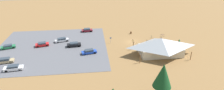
# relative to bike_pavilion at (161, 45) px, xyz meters

# --- Properties ---
(ground) EXTENTS (160.00, 160.00, 0.00)m
(ground) POSITION_rel_bike_pavilion_xyz_m (6.42, -10.24, -2.97)
(ground) COLOR olive
(ground) RESTS_ON ground
(parking_lot_asphalt) EXTENTS (35.29, 33.37, 0.05)m
(parking_lot_asphalt) POSITION_rel_bike_pavilion_xyz_m (33.57, -8.83, -2.95)
(parking_lot_asphalt) COLOR #56565B
(parking_lot_asphalt) RESTS_ON ground
(bike_pavilion) EXTENTS (15.36, 9.15, 5.22)m
(bike_pavilion) POSITION_rel_bike_pavilion_xyz_m (0.00, 0.00, 0.00)
(bike_pavilion) COLOR beige
(bike_pavilion) RESTS_ON ground
(trash_bin) EXTENTS (0.60, 0.60, 0.90)m
(trash_bin) POSITION_rel_bike_pavilion_xyz_m (5.36, -18.11, -2.52)
(trash_bin) COLOR brown
(trash_bin) RESTS_ON ground
(lot_sign) EXTENTS (0.56, 0.08, 2.20)m
(lot_sign) POSITION_rel_bike_pavilion_xyz_m (14.13, -10.09, -1.56)
(lot_sign) COLOR #99999E
(lot_sign) RESTS_ON ground
(pine_far_east) EXTENTS (3.85, 3.85, 8.08)m
(pine_far_east) POSITION_rel_bike_pavilion_xyz_m (6.75, 19.22, 2.47)
(pine_far_east) COLOR brown
(pine_far_east) RESTS_ON ground
(bicycle_green_trailside) EXTENTS (0.65, 1.64, 0.80)m
(bicycle_green_trailside) POSITION_rel_bike_pavilion_xyz_m (-1.46, -13.34, -2.62)
(bicycle_green_trailside) COLOR black
(bicycle_green_trailside) RESTS_ON ground
(bicycle_yellow_yard_left) EXTENTS (0.65, 1.67, 0.82)m
(bicycle_yellow_yard_left) POSITION_rel_bike_pavilion_xyz_m (6.20, -10.14, -2.61)
(bicycle_yellow_yard_left) COLOR black
(bicycle_yellow_yard_left) RESTS_ON ground
(bicycle_silver_edge_south) EXTENTS (1.70, 0.50, 0.88)m
(bicycle_silver_edge_south) POSITION_rel_bike_pavilion_xyz_m (7.23, -4.95, -2.58)
(bicycle_silver_edge_south) COLOR black
(bicycle_silver_edge_south) RESTS_ON ground
(bicycle_teal_by_bin) EXTENTS (1.63, 0.48, 0.82)m
(bicycle_teal_by_bin) POSITION_rel_bike_pavilion_xyz_m (5.12, -7.54, -2.62)
(bicycle_teal_by_bin) COLOR black
(bicycle_teal_by_bin) RESTS_ON ground
(bicycle_purple_front_row) EXTENTS (1.73, 0.48, 0.87)m
(bicycle_purple_front_row) POSITION_rel_bike_pavilion_xyz_m (-5.83, -14.18, -2.58)
(bicycle_purple_front_row) COLOR black
(bicycle_purple_front_row) RESTS_ON ground
(bicycle_black_lone_east) EXTENTS (0.78, 1.63, 0.75)m
(bicycle_black_lone_east) POSITION_rel_bike_pavilion_xyz_m (1.47, -9.74, -2.62)
(bicycle_black_lone_east) COLOR black
(bicycle_black_lone_east) RESTS_ON ground
(bicycle_blue_lone_west) EXTENTS (1.31, 1.04, 0.81)m
(bicycle_blue_lone_west) POSITION_rel_bike_pavilion_xyz_m (-4.29, -11.49, -2.62)
(bicycle_blue_lone_west) COLOR black
(bicycle_blue_lone_west) RESTS_ON ground
(car_maroon_near_entry) EXTENTS (4.35, 2.25, 1.30)m
(car_maroon_near_entry) POSITION_rel_bike_pavilion_xyz_m (22.19, -22.34, -2.27)
(car_maroon_near_entry) COLOR maroon
(car_maroon_near_entry) RESTS_ON parking_lot_asphalt
(car_red_far_end) EXTENTS (4.53, 2.76, 1.32)m
(car_red_far_end) POSITION_rel_bike_pavilion_xyz_m (36.94, -10.16, -2.25)
(car_red_far_end) COLOR red
(car_red_far_end) RESTS_ON parking_lot_asphalt
(car_tan_second_row) EXTENTS (4.83, 2.35, 1.42)m
(car_tan_second_row) POSITION_rel_bike_pavilion_xyz_m (44.96, 0.08, -2.22)
(car_tan_second_row) COLOR tan
(car_tan_second_row) RESTS_ON parking_lot_asphalt
(car_black_back_corner) EXTENTS (4.68, 2.24, 1.39)m
(car_black_back_corner) POSITION_rel_bike_pavilion_xyz_m (26.48, -8.72, -2.23)
(car_black_back_corner) COLOR black
(car_black_back_corner) RESTS_ON parking_lot_asphalt
(car_blue_mid_lot) EXTENTS (4.80, 2.67, 1.33)m
(car_blue_mid_lot) POSITION_rel_bike_pavilion_xyz_m (21.54, -2.97, -2.26)
(car_blue_mid_lot) COLOR #1E42B2
(car_blue_mid_lot) RESTS_ON parking_lot_asphalt
(car_silver_end_stall) EXTENTS (5.04, 3.17, 1.36)m
(car_silver_end_stall) POSITION_rel_bike_pavilion_xyz_m (30.92, -13.29, -2.25)
(car_silver_end_stall) COLOR #BCBCC1
(car_silver_end_stall) RESTS_ON parking_lot_asphalt
(car_green_by_curb) EXTENTS (4.63, 3.05, 1.25)m
(car_green_by_curb) POSITION_rel_bike_pavilion_xyz_m (47.51, -9.61, -2.29)
(car_green_by_curb) COLOR #1E6B3D
(car_green_by_curb) RESTS_ON parking_lot_asphalt
(car_white_inner_stall) EXTENTS (4.91, 2.31, 1.35)m
(car_white_inner_stall) POSITION_rel_bike_pavilion_xyz_m (41.29, 4.36, -2.24)
(car_white_inner_stall) COLOR white
(car_white_inner_stall) RESTS_ON parking_lot_asphalt
(visitor_at_bikes) EXTENTS (0.40, 0.39, 1.63)m
(visitor_at_bikes) POSITION_rel_bike_pavilion_xyz_m (-9.20, -7.02, -2.12)
(visitor_at_bikes) COLOR #2D3347
(visitor_at_bikes) RESTS_ON ground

